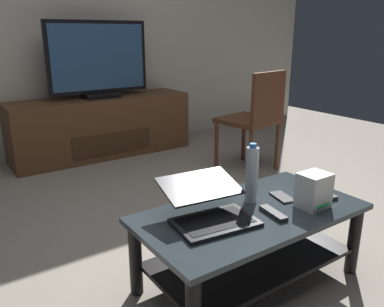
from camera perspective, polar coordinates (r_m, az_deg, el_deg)
ground_plane at (r=2.27m, az=2.50°, el=-13.97°), size 7.68×7.68×0.00m
back_wall at (r=4.11m, az=-18.94°, el=19.50°), size 6.40×0.12×2.80m
coffee_table at (r=1.91m, az=8.52°, el=-11.53°), size 1.08×0.56×0.38m
media_cabinet at (r=3.97m, az=-13.00°, el=3.88°), size 1.74×0.49×0.58m
television at (r=3.86m, az=-13.51°, el=12.99°), size 0.97×0.20×0.71m
dining_chair at (r=3.37m, az=9.28°, el=5.48°), size 0.51×0.51×0.88m
laptop at (r=1.73m, az=2.46°, el=-7.86°), size 0.39×0.41×0.16m
router_box at (r=1.92m, az=17.38°, el=-5.19°), size 0.14×0.12×0.17m
water_bottle_near at (r=1.90m, az=8.73°, el=-3.04°), size 0.06×0.06×0.30m
cell_phone at (r=2.02m, az=13.06°, el=-6.23°), size 0.10×0.15×0.01m
tv_remote at (r=1.82m, az=11.81°, el=-8.54°), size 0.07×0.16×0.02m
soundbar_remote at (r=2.11m, az=18.69°, el=-5.53°), size 0.08×0.17×0.02m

